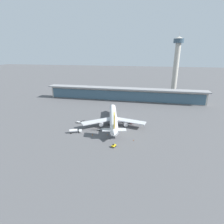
# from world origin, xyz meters

# --- Properties ---
(ground_plane) EXTENTS (1200.00, 1200.00, 0.00)m
(ground_plane) POSITION_xyz_m (0.00, 0.00, 0.00)
(ground_plane) COLOR #515154
(airliner_on_stand) EXTENTS (48.51, 64.07, 17.23)m
(airliner_on_stand) POSITION_xyz_m (2.64, 9.46, 5.42)
(airliner_on_stand) COLOR white
(airliner_on_stand) RESTS_ON ground
(service_truck_near_nose_red) EXTENTS (8.82, 3.46, 2.95)m
(service_truck_near_nose_red) POSITION_xyz_m (12.87, 14.42, 1.71)
(service_truck_near_nose_red) COLOR #B21E1E
(service_truck_near_nose_red) RESTS_ON ground
(service_truck_under_wing_white) EXTENTS (8.77, 5.57, 2.95)m
(service_truck_under_wing_white) POSITION_xyz_m (-21.05, -11.03, 1.71)
(service_truck_under_wing_white) COLOR silver
(service_truck_under_wing_white) RESTS_ON ground
(service_truck_mid_apron_yellow) EXTENTS (2.90, 3.33, 2.05)m
(service_truck_mid_apron_yellow) POSITION_xyz_m (9.94, -24.90, 0.87)
(service_truck_mid_apron_yellow) COLOR yellow
(service_truck_mid_apron_yellow) RESTS_ON ground
(service_truck_by_tail_white) EXTENTS (6.86, 2.13, 2.70)m
(service_truck_by_tail_white) POSITION_xyz_m (-24.68, 7.14, 0.81)
(service_truck_by_tail_white) COLOR silver
(service_truck_by_tail_white) RESTS_ON ground
(service_truck_on_taxiway_grey) EXTENTS (6.92, 3.13, 2.70)m
(service_truck_on_taxiway_grey) POSITION_xyz_m (-4.01, -3.00, 0.81)
(service_truck_on_taxiway_grey) COLOR gray
(service_truck_on_taxiway_grey) RESTS_ON ground
(terminal_building) EXTENTS (183.60, 12.80, 15.20)m
(terminal_building) POSITION_xyz_m (0.00, 83.97, 7.87)
(terminal_building) COLOR #B2ADA3
(terminal_building) RESTS_ON ground
(control_tower) EXTENTS (12.00, 12.00, 76.72)m
(control_tower) POSITION_xyz_m (58.88, 117.53, 41.75)
(control_tower) COLOR #B2ADA3
(control_tower) RESTS_ON ground
(safety_cone_alpha) EXTENTS (0.62, 0.62, 0.70)m
(safety_cone_alpha) POSITION_xyz_m (20.88, -14.14, 0.32)
(safety_cone_alpha) COLOR orange
(safety_cone_alpha) RESTS_ON ground
(safety_cone_bravo) EXTENTS (0.62, 0.62, 0.70)m
(safety_cone_bravo) POSITION_xyz_m (2.30, -9.59, 0.32)
(safety_cone_bravo) COLOR orange
(safety_cone_bravo) RESTS_ON ground
(safety_cone_charlie) EXTENTS (0.62, 0.62, 0.70)m
(safety_cone_charlie) POSITION_xyz_m (-8.02, -11.35, 0.32)
(safety_cone_charlie) COLOR orange
(safety_cone_charlie) RESTS_ON ground
(safety_cone_delta) EXTENTS (0.62, 0.62, 0.70)m
(safety_cone_delta) POSITION_xyz_m (-7.46, -12.56, 0.32)
(safety_cone_delta) COLOR orange
(safety_cone_delta) RESTS_ON ground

